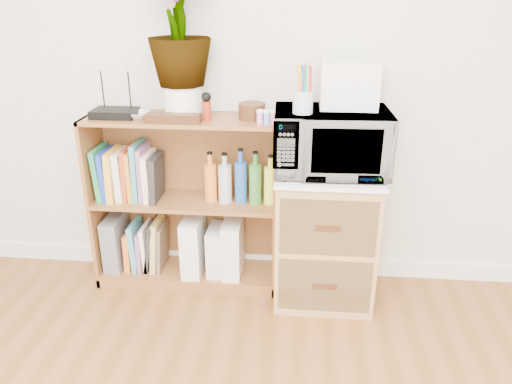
# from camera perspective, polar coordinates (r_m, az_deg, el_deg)

# --- Properties ---
(skirting_board) EXTENTS (4.00, 0.02, 0.10)m
(skirting_board) POSITION_cam_1_polar(r_m,az_deg,el_deg) (2.99, -0.34, -7.93)
(skirting_board) COLOR white
(skirting_board) RESTS_ON ground
(bookshelf) EXTENTS (1.00, 0.30, 0.95)m
(bookshelf) POSITION_cam_1_polar(r_m,az_deg,el_deg) (2.73, -7.99, -1.30)
(bookshelf) COLOR brown
(bookshelf) RESTS_ON ground
(wicker_unit) EXTENTS (0.50, 0.45, 0.70)m
(wicker_unit) POSITION_cam_1_polar(r_m,az_deg,el_deg) (2.65, 7.85, -5.05)
(wicker_unit) COLOR #9E7542
(wicker_unit) RESTS_ON ground
(microwave) EXTENTS (0.56, 0.39, 0.30)m
(microwave) POSITION_cam_1_polar(r_m,az_deg,el_deg) (2.44, 8.51, 5.73)
(microwave) COLOR silver
(microwave) RESTS_ON wicker_unit
(pen_cup) EXTENTS (0.09, 0.09, 0.10)m
(pen_cup) POSITION_cam_1_polar(r_m,az_deg,el_deg) (2.33, 5.38, 10.18)
(pen_cup) COLOR silver
(pen_cup) RESTS_ON microwave
(small_appliance) EXTENTS (0.27, 0.22, 0.21)m
(small_appliance) POSITION_cam_1_polar(r_m,az_deg,el_deg) (2.47, 10.56, 11.95)
(small_appliance) COLOR white
(small_appliance) RESTS_ON microwave
(router) EXTENTS (0.22, 0.15, 0.04)m
(router) POSITION_cam_1_polar(r_m,az_deg,el_deg) (2.65, -15.83, 8.67)
(router) COLOR black
(router) RESTS_ON bookshelf
(white_bowl) EXTENTS (0.13, 0.13, 0.03)m
(white_bowl) POSITION_cam_1_polar(r_m,az_deg,el_deg) (2.60, -13.46, 8.57)
(white_bowl) COLOR silver
(white_bowl) RESTS_ON bookshelf
(plant_pot) EXTENTS (0.19, 0.19, 0.16)m
(plant_pot) POSITION_cam_1_polar(r_m,az_deg,el_deg) (2.57, -8.36, 10.24)
(plant_pot) COLOR white
(plant_pot) RESTS_ON bookshelf
(potted_plant) EXTENTS (0.32, 0.32, 0.57)m
(potted_plant) POSITION_cam_1_polar(r_m,az_deg,el_deg) (2.52, -8.85, 18.31)
(potted_plant) COLOR #317A31
(potted_plant) RESTS_ON plant_pot
(trinket_box) EXTENTS (0.27, 0.07, 0.04)m
(trinket_box) POSITION_cam_1_polar(r_m,az_deg,el_deg) (2.48, -9.44, 8.33)
(trinket_box) COLOR #331A0E
(trinket_box) RESTS_ON bookshelf
(kokeshi_doll) EXTENTS (0.04, 0.04, 0.09)m
(kokeshi_doll) POSITION_cam_1_polar(r_m,az_deg,el_deg) (2.49, -5.65, 9.21)
(kokeshi_doll) COLOR #9B2713
(kokeshi_doll) RESTS_ON bookshelf
(wooden_bowl) EXTENTS (0.13, 0.13, 0.08)m
(wooden_bowl) POSITION_cam_1_polar(r_m,az_deg,el_deg) (2.51, -0.48, 9.24)
(wooden_bowl) COLOR #3D1F10
(wooden_bowl) RESTS_ON bookshelf
(paint_jars) EXTENTS (0.11, 0.04, 0.06)m
(paint_jars) POSITION_cam_1_polar(r_m,az_deg,el_deg) (2.41, 1.23, 8.38)
(paint_jars) COLOR #CF737F
(paint_jars) RESTS_ON bookshelf
(file_box) EXTENTS (0.09, 0.24, 0.30)m
(file_box) POSITION_cam_1_polar(r_m,az_deg,el_deg) (2.96, -15.65, -5.43)
(file_box) COLOR slate
(file_box) RESTS_ON bookshelf
(magazine_holder_left) EXTENTS (0.10, 0.26, 0.33)m
(magazine_holder_left) POSITION_cam_1_polar(r_m,az_deg,el_deg) (2.82, -7.13, -5.90)
(magazine_holder_left) COLOR silver
(magazine_holder_left) RESTS_ON bookshelf
(magazine_holder_mid) EXTENTS (0.08, 0.21, 0.27)m
(magazine_holder_mid) POSITION_cam_1_polar(r_m,az_deg,el_deg) (2.81, -4.55, -6.57)
(magazine_holder_mid) COLOR silver
(magazine_holder_mid) RESTS_ON bookshelf
(magazine_holder_right) EXTENTS (0.10, 0.25, 0.32)m
(magazine_holder_right) POSITION_cam_1_polar(r_m,az_deg,el_deg) (2.78, -2.65, -6.24)
(magazine_holder_right) COLOR silver
(magazine_holder_right) RESTS_ON bookshelf
(cookbooks) EXTENTS (0.34, 0.20, 0.31)m
(cookbooks) POSITION_cam_1_polar(r_m,az_deg,el_deg) (2.75, -14.23, 2.04)
(cookbooks) COLOR #23834B
(cookbooks) RESTS_ON bookshelf
(liquor_bottles) EXTENTS (0.38, 0.07, 0.28)m
(liquor_bottles) POSITION_cam_1_polar(r_m,az_deg,el_deg) (2.62, -1.82, 1.62)
(liquor_bottles) COLOR orange
(liquor_bottles) RESTS_ON bookshelf
(lower_books) EXTENTS (0.22, 0.19, 0.30)m
(lower_books) POSITION_cam_1_polar(r_m,az_deg,el_deg) (2.91, -12.36, -5.99)
(lower_books) COLOR orange
(lower_books) RESTS_ON bookshelf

